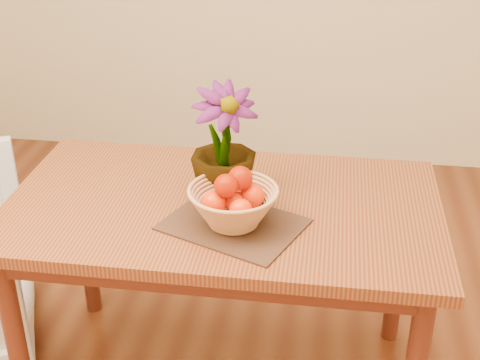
# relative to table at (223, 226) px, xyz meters

# --- Properties ---
(table) EXTENTS (1.40, 0.80, 0.75)m
(table) POSITION_rel_table_xyz_m (0.00, 0.00, 0.00)
(table) COLOR brown
(table) RESTS_ON floor
(placemat) EXTENTS (0.48, 0.43, 0.01)m
(placemat) POSITION_rel_table_xyz_m (0.06, -0.13, 0.09)
(placemat) COLOR #3D2416
(placemat) RESTS_ON table
(wicker_basket) EXTENTS (0.27, 0.27, 0.11)m
(wicker_basket) POSITION_rel_table_xyz_m (0.06, -0.13, 0.15)
(wicker_basket) COLOR tan
(wicker_basket) RESTS_ON placemat
(orange_pile) EXTENTS (0.18, 0.17, 0.13)m
(orange_pile) POSITION_rel_table_xyz_m (0.06, -0.13, 0.20)
(orange_pile) COLOR #EE3303
(orange_pile) RESTS_ON wicker_basket
(potted_plant) EXTENTS (0.29, 0.29, 0.38)m
(potted_plant) POSITION_rel_table_xyz_m (-0.00, 0.03, 0.28)
(potted_plant) COLOR #1A4513
(potted_plant) RESTS_ON table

